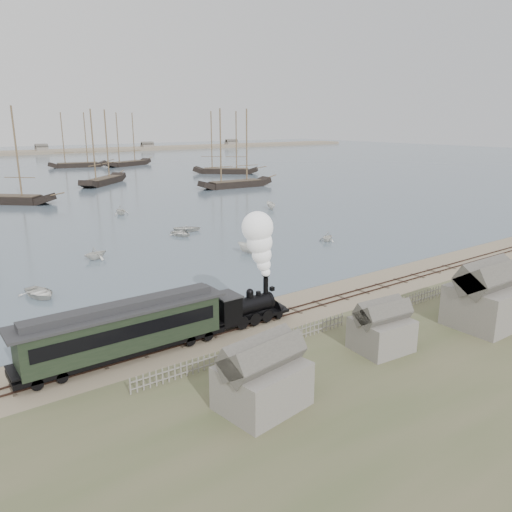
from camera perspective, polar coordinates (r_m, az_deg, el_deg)
ground at (r=46.59m, az=1.05°, el=-6.06°), size 600.00×600.00×0.00m
rail_track at (r=45.11m, az=2.59°, el=-6.75°), size 120.00×1.80×0.16m
picket_fence_west at (r=37.90m, az=-0.47°, el=-11.27°), size 19.00×0.10×1.20m
picket_fence_east at (r=50.17m, az=17.92°, el=-5.24°), size 15.00×0.10×1.20m
shed_left at (r=31.87m, az=0.72°, el=-16.81°), size 5.00×4.00×4.10m
shed_mid at (r=39.90m, az=14.02°, el=-10.33°), size 4.00×3.50×3.60m
shed_right at (r=47.39m, az=24.62°, el=-7.14°), size 6.00×5.00×5.10m
locomotive at (r=42.43m, az=0.34°, el=-2.10°), size 7.43×2.77×9.26m
passenger_coach at (r=37.63m, az=-14.91°, el=-8.03°), size 15.61×3.01×3.79m
beached_dinghy at (r=47.17m, az=-0.23°, el=-5.22°), size 3.61×4.61×0.87m
rowboat_0 at (r=53.73m, az=-23.48°, el=-3.86°), size 4.91×4.02×0.89m
rowboat_1 at (r=65.63m, az=-17.88°, el=0.33°), size 3.33×3.64×1.63m
rowboat_2 at (r=65.15m, az=-0.83°, el=0.86°), size 3.79×2.25×1.37m
rowboat_3 at (r=79.25m, az=-7.86°, el=3.13°), size 4.66×5.22×0.89m
rowboat_4 at (r=72.53m, az=8.18°, el=2.19°), size 2.99×3.22×1.39m
rowboat_5 at (r=98.32m, az=1.69°, el=5.76°), size 3.86×2.69×1.40m
rowboat_7 at (r=95.72m, az=-15.21°, el=5.06°), size 3.55×3.18×1.68m
rowboat_8 at (r=76.14m, az=-8.56°, el=2.56°), size 4.31×3.66×0.76m
schooner_2 at (r=116.69m, az=-27.12°, el=10.22°), size 17.92×16.98×20.00m
schooner_3 at (r=143.67m, az=-17.30°, el=11.82°), size 18.11×17.95×20.00m
schooner_4 at (r=130.75m, az=-2.40°, el=12.20°), size 20.45×5.61×20.00m
schooner_5 at (r=165.95m, az=-3.55°, el=12.82°), size 18.91×17.77×20.00m
schooner_8 at (r=199.90m, az=-19.92°, el=12.37°), size 21.25×8.76×20.00m
schooner_9 at (r=201.52m, az=-14.57°, el=12.80°), size 21.54×12.87×20.00m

